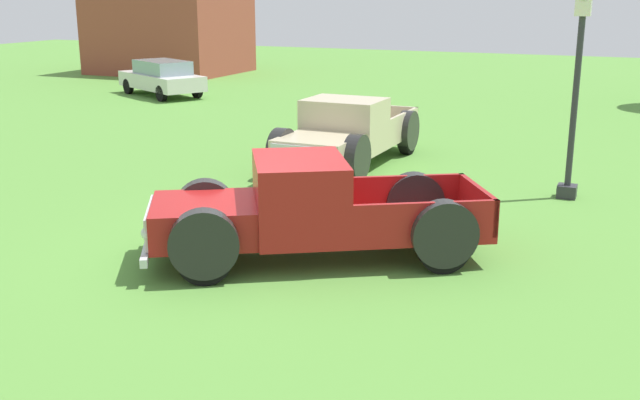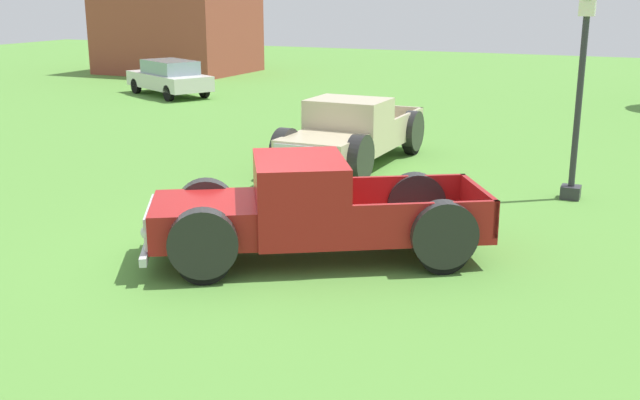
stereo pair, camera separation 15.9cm
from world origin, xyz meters
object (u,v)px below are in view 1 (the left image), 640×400
Objects in this scene: pickup_truck_behind_left at (343,136)px; lamp_post_near at (576,93)px; sedan_distant_a at (162,77)px; pickup_truck_foreground at (296,212)px.

lamp_post_near is (4.94, -0.66, 1.29)m from pickup_truck_behind_left.
sedan_distant_a is (-10.82, 8.62, -0.04)m from pickup_truck_behind_left.
lamp_post_near is (15.76, -9.28, 1.32)m from sedan_distant_a.
pickup_truck_foreground is at bearing -122.78° from lamp_post_near.
pickup_truck_foreground reaches higher than sedan_distant_a.
sedan_distant_a is (-12.38, 14.52, -0.02)m from pickup_truck_foreground.
lamp_post_near reaches higher than pickup_truck_behind_left.
pickup_truck_behind_left reaches higher than sedan_distant_a.
lamp_post_near is (3.37, 5.24, 1.30)m from pickup_truck_foreground.
pickup_truck_behind_left reaches higher than pickup_truck_foreground.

